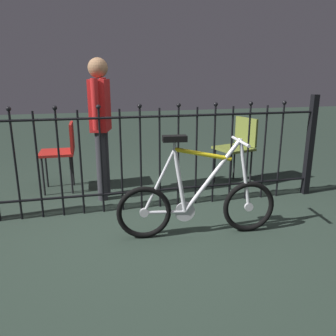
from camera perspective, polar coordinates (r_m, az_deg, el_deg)
name	(u,v)px	position (r m, az deg, el deg)	size (l,w,h in m)	color
ground_plane	(152,233)	(3.14, -2.72, -10.83)	(20.00, 20.00, 0.00)	#27362C
iron_fence	(133,156)	(3.50, -5.89, 2.07)	(4.05, 0.07, 1.16)	black
bicycle	(197,202)	(3.01, 4.92, -5.67)	(1.41, 0.40, 0.90)	black
chair_red	(63,149)	(4.29, -17.13, 3.12)	(0.41, 0.41, 0.83)	black
chair_olive	(238,144)	(4.45, 11.68, 4.02)	(0.50, 0.50, 0.85)	black
person_visitor	(100,118)	(3.85, -11.20, 8.19)	(0.25, 0.46, 1.55)	#2D2D33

